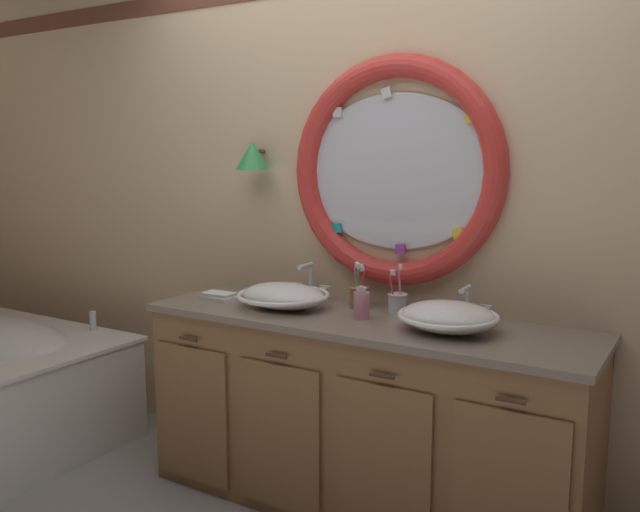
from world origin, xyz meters
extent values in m
cube|color=#D6B78E|center=(0.00, 0.59, 1.30)|extent=(6.40, 0.08, 2.60)
ellipsoid|color=silver|center=(0.14, 0.54, 1.46)|extent=(0.91, 0.02, 0.69)
torus|color=red|center=(0.14, 0.53, 1.46)|extent=(1.02, 0.11, 1.02)
cube|color=#2866B7|center=(0.60, 0.52, 1.45)|extent=(0.05, 0.01, 0.05)
cube|color=yellow|center=(0.49, 0.52, 1.68)|extent=(0.05, 0.01, 0.05)
cube|color=silver|center=(0.10, 0.52, 1.80)|extent=(0.05, 0.01, 0.05)
cube|color=silver|center=(-0.14, 0.52, 1.73)|extent=(0.05, 0.01, 0.05)
cube|color=yellow|center=(-0.31, 0.52, 1.42)|extent=(0.05, 0.01, 0.05)
cube|color=teal|center=(-0.14, 0.52, 1.19)|extent=(0.05, 0.01, 0.05)
cube|color=purple|center=(0.18, 0.52, 1.12)|extent=(0.05, 0.01, 0.05)
cube|color=yellow|center=(0.45, 0.52, 1.20)|extent=(0.05, 0.01, 0.05)
cylinder|color=#4C3823|center=(-0.58, 0.51, 1.55)|extent=(0.02, 0.09, 0.02)
cone|color=green|center=(-0.58, 0.46, 1.53)|extent=(0.17, 0.17, 0.14)
cube|color=olive|center=(0.13, 0.27, 0.41)|extent=(1.91, 0.56, 0.82)
cube|color=gray|center=(0.13, 0.27, 0.84)|extent=(1.94, 0.59, 0.03)
cube|color=gray|center=(0.13, 0.54, 0.76)|extent=(1.91, 0.02, 0.11)
cube|color=olive|center=(-0.59, -0.02, 0.37)|extent=(0.40, 0.02, 0.63)
cylinder|color=#422D1E|center=(-0.59, -0.03, 0.72)|extent=(0.10, 0.01, 0.01)
cube|color=olive|center=(-0.11, -0.02, 0.37)|extent=(0.40, 0.02, 0.63)
cylinder|color=#422D1E|center=(-0.11, -0.03, 0.72)|extent=(0.10, 0.01, 0.01)
cube|color=olive|center=(0.37, -0.02, 0.37)|extent=(0.40, 0.02, 0.63)
cylinder|color=#422D1E|center=(0.37, -0.03, 0.72)|extent=(0.10, 0.01, 0.01)
cube|color=olive|center=(0.84, -0.02, 0.37)|extent=(0.40, 0.02, 0.63)
cylinder|color=#422D1E|center=(0.84, -0.03, 0.72)|extent=(0.10, 0.01, 0.01)
cylinder|color=silver|center=(-1.57, 0.26, 0.61)|extent=(0.04, 0.04, 0.11)
ellipsoid|color=white|center=(-0.26, 0.24, 0.91)|extent=(0.40, 0.29, 0.11)
torus|color=white|center=(-0.26, 0.24, 0.91)|extent=(0.42, 0.42, 0.02)
cylinder|color=silver|center=(-0.26, 0.24, 0.91)|extent=(0.03, 0.03, 0.01)
ellipsoid|color=white|center=(0.52, 0.24, 0.91)|extent=(0.37, 0.31, 0.12)
torus|color=white|center=(0.52, 0.24, 0.91)|extent=(0.39, 0.39, 0.02)
cylinder|color=silver|center=(0.52, 0.24, 0.91)|extent=(0.03, 0.03, 0.01)
cylinder|color=silver|center=(-0.26, 0.48, 0.86)|extent=(0.05, 0.05, 0.02)
cylinder|color=silver|center=(-0.26, 0.48, 0.94)|extent=(0.02, 0.02, 0.14)
sphere|color=silver|center=(-0.26, 0.48, 1.02)|extent=(0.03, 0.03, 0.03)
cylinder|color=silver|center=(-0.26, 0.42, 1.02)|extent=(0.02, 0.10, 0.02)
cylinder|color=silver|center=(-0.34, 0.48, 0.88)|extent=(0.04, 0.04, 0.06)
cylinder|color=silver|center=(-0.18, 0.48, 0.88)|extent=(0.04, 0.04, 0.06)
cube|color=silver|center=(-0.34, 0.48, 0.92)|extent=(0.05, 0.01, 0.01)
cube|color=silver|center=(-0.18, 0.48, 0.92)|extent=(0.05, 0.01, 0.01)
cylinder|color=silver|center=(0.52, 0.48, 0.86)|extent=(0.05, 0.05, 0.02)
cylinder|color=silver|center=(0.52, 0.48, 0.93)|extent=(0.02, 0.02, 0.11)
sphere|color=silver|center=(0.52, 0.48, 0.99)|extent=(0.03, 0.03, 0.03)
cylinder|color=silver|center=(0.52, 0.43, 0.99)|extent=(0.02, 0.09, 0.02)
cylinder|color=silver|center=(0.44, 0.48, 0.88)|extent=(0.04, 0.04, 0.06)
cylinder|color=silver|center=(0.59, 0.48, 0.88)|extent=(0.04, 0.04, 0.06)
cube|color=silver|center=(0.44, 0.48, 0.92)|extent=(0.05, 0.01, 0.01)
cube|color=silver|center=(0.59, 0.48, 0.92)|extent=(0.05, 0.01, 0.01)
cylinder|color=#996647|center=(0.03, 0.42, 0.90)|extent=(0.09, 0.09, 0.09)
torus|color=#996647|center=(0.03, 0.42, 0.94)|extent=(0.09, 0.09, 0.01)
cylinder|color=#E0383D|center=(0.04, 0.42, 0.94)|extent=(0.02, 0.03, 0.16)
cube|color=white|center=(0.04, 0.42, 1.03)|extent=(0.02, 0.02, 0.02)
cylinder|color=#E0383D|center=(0.03, 0.44, 0.95)|extent=(0.03, 0.03, 0.16)
cube|color=white|center=(0.03, 0.44, 1.04)|extent=(0.02, 0.02, 0.03)
cylinder|color=pink|center=(0.02, 0.42, 0.95)|extent=(0.03, 0.01, 0.17)
cube|color=white|center=(0.02, 0.42, 1.05)|extent=(0.02, 0.02, 0.02)
cylinder|color=green|center=(0.03, 0.41, 0.95)|extent=(0.02, 0.04, 0.17)
cube|color=white|center=(0.03, 0.41, 1.05)|extent=(0.02, 0.02, 0.03)
cylinder|color=silver|center=(0.22, 0.41, 0.89)|extent=(0.08, 0.08, 0.08)
torus|color=silver|center=(0.22, 0.41, 0.94)|extent=(0.09, 0.09, 0.01)
cylinder|color=pink|center=(0.23, 0.41, 0.96)|extent=(0.04, 0.03, 0.18)
cube|color=white|center=(0.23, 0.41, 1.06)|extent=(0.02, 0.02, 0.03)
cylinder|color=#E0383D|center=(0.20, 0.40, 0.94)|extent=(0.04, 0.01, 0.16)
cube|color=white|center=(0.20, 0.40, 1.03)|extent=(0.02, 0.02, 0.02)
cylinder|color=pink|center=(0.13, 0.25, 0.91)|extent=(0.07, 0.07, 0.11)
cylinder|color=silver|center=(0.13, 0.25, 0.98)|extent=(0.04, 0.04, 0.02)
cylinder|color=silver|center=(0.13, 0.23, 0.99)|extent=(0.01, 0.04, 0.01)
cube|color=white|center=(-0.62, 0.23, 0.86)|extent=(0.16, 0.10, 0.02)
cube|color=white|center=(-0.62, 0.23, 0.88)|extent=(0.15, 0.10, 0.02)
camera|label=1|loc=(1.41, -2.17, 1.54)|focal=37.40mm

